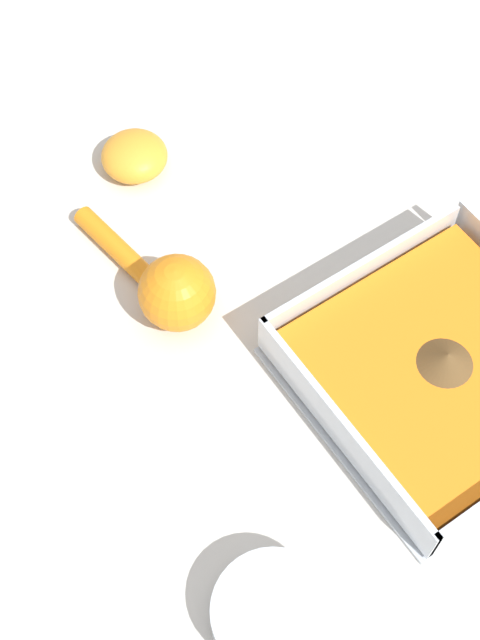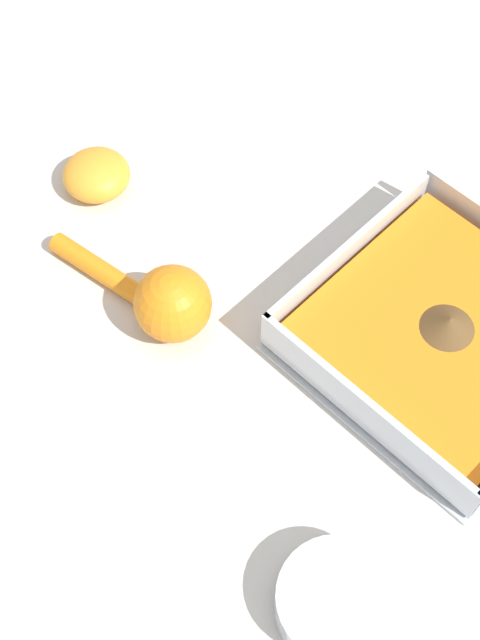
{
  "view_description": "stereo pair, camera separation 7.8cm",
  "coord_description": "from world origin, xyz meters",
  "px_view_note": "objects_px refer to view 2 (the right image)",
  "views": [
    {
      "loc": [
        0.22,
        -0.34,
        0.7
      ],
      "look_at": [
        -0.12,
        -0.12,
        0.03
      ],
      "focal_mm": 50.0,
      "sensor_mm": 36.0,
      "label": 1
    },
    {
      "loc": [
        0.17,
        -0.4,
        0.7
      ],
      "look_at": [
        -0.12,
        -0.12,
        0.03
      ],
      "focal_mm": 50.0,
      "sensor_mm": 36.0,
      "label": 2
    }
  ],
  "objects_px": {
    "lemon_squeezer": "(164,300)",
    "lemon_half": "(96,175)",
    "spice_bowl": "(337,603)",
    "square_dish": "(446,334)"
  },
  "relations": [
    {
      "from": "spice_bowl",
      "to": "lemon_squeezer",
      "type": "bearing_deg",
      "value": 163.11
    },
    {
      "from": "lemon_squeezer",
      "to": "lemon_half",
      "type": "distance_m",
      "value": 0.17
    },
    {
      "from": "square_dish",
      "to": "spice_bowl",
      "type": "relative_size",
      "value": 2.45
    },
    {
      "from": "spice_bowl",
      "to": "lemon_squeezer",
      "type": "xyz_separation_m",
      "value": [
        -0.28,
        0.09,
        0.02
      ]
    },
    {
      "from": "square_dish",
      "to": "lemon_half",
      "type": "height_order",
      "value": "square_dish"
    },
    {
      "from": "square_dish",
      "to": "lemon_squeezer",
      "type": "height_order",
      "value": "lemon_squeezer"
    },
    {
      "from": "spice_bowl",
      "to": "square_dish",
      "type": "bearing_deg",
      "value": 109.41
    },
    {
      "from": "square_dish",
      "to": "lemon_squeezer",
      "type": "relative_size",
      "value": 1.29
    },
    {
      "from": "spice_bowl",
      "to": "lemon_half",
      "type": "bearing_deg",
      "value": 162.12
    },
    {
      "from": "spice_bowl",
      "to": "lemon_half",
      "type": "relative_size",
      "value": 1.42
    }
  ]
}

